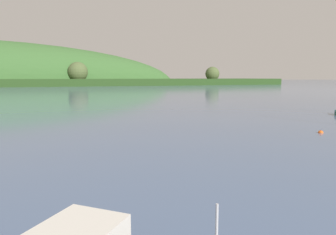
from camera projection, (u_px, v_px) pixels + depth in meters
mooring_buoy_midchannel at (321, 133)px, 32.76m from camera, size 0.53×0.53×0.61m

